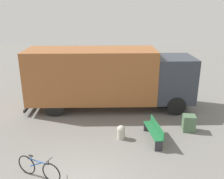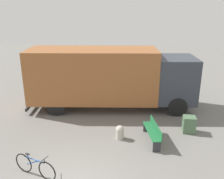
% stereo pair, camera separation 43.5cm
% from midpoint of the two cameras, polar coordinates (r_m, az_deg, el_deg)
% --- Properties ---
extents(delivery_truck, '(9.77, 3.66, 3.52)m').
position_cam_midpoint_polar(delivery_truck, '(14.37, 0.23, 3.06)').
color(delivery_truck, '#99592D').
rests_on(delivery_truck, ground).
extents(park_bench, '(0.85, 1.94, 0.86)m').
position_cam_midpoint_polar(park_bench, '(11.52, 10.48, -9.33)').
color(park_bench, '#1E6638').
rests_on(park_bench, ground).
extents(bicycle_near, '(1.77, 0.67, 0.86)m').
position_cam_midpoint_polar(bicycle_near, '(9.66, -15.92, -16.56)').
color(bicycle_near, black).
rests_on(bicycle_near, ground).
extents(bollard_near_bench, '(0.38, 0.38, 0.66)m').
position_cam_midpoint_polar(bollard_near_bench, '(11.60, 2.90, -9.67)').
color(bollard_near_bench, '#B2AD9E').
rests_on(bollard_near_bench, ground).
extents(utility_box, '(0.58, 0.53, 0.80)m').
position_cam_midpoint_polar(utility_box, '(12.75, 18.14, -7.59)').
color(utility_box, '#4C6B4C').
rests_on(utility_box, ground).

